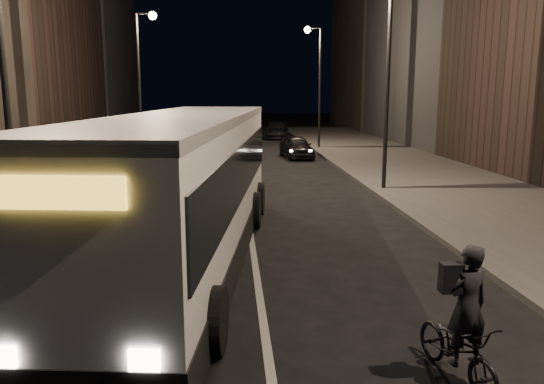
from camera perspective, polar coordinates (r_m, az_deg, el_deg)
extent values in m
plane|color=black|center=(9.52, -0.94, -13.92)|extent=(180.00, 180.00, 0.00)
cube|color=#373835|center=(24.68, 17.08, 1.20)|extent=(7.00, 70.00, 0.16)
cube|color=#373835|center=(24.32, -23.52, 0.64)|extent=(7.00, 70.00, 0.16)
cylinder|color=black|center=(21.53, 12.32, 11.01)|extent=(0.16, 0.16, 8.00)
cylinder|color=black|center=(37.14, 5.16, 11.00)|extent=(0.16, 0.16, 8.00)
cube|color=black|center=(37.31, 4.55, 17.17)|extent=(0.90, 0.08, 0.08)
sphere|color=#FFD18C|center=(37.23, 3.83, 17.04)|extent=(0.44, 0.44, 0.44)
cylinder|color=black|center=(13.62, -26.81, 10.41)|extent=(0.16, 0.16, 8.00)
cylinder|color=black|center=(31.06, -14.09, 10.79)|extent=(0.16, 0.16, 8.00)
cube|color=black|center=(31.27, -13.59, 18.17)|extent=(0.90, 0.08, 0.08)
sphere|color=#FFD18C|center=(31.19, -12.72, 18.03)|extent=(0.44, 0.44, 0.44)
cube|color=white|center=(12.51, -9.32, 0.18)|extent=(4.26, 13.05, 3.42)
cube|color=black|center=(12.43, -9.38, 2.36)|extent=(4.29, 12.64, 1.23)
cube|color=white|center=(12.32, -9.55, 7.77)|extent=(4.28, 13.05, 0.19)
cube|color=gold|center=(6.29, -21.83, -0.02)|extent=(1.50, 0.32, 0.37)
cylinder|color=black|center=(9.18, -23.50, -12.20)|extent=(0.51, 1.11, 1.07)
cylinder|color=black|center=(8.38, -6.42, -13.54)|extent=(0.51, 1.11, 1.07)
cylinder|color=black|center=(16.91, -10.77, -1.17)|extent=(0.51, 1.11, 1.07)
cylinder|color=black|center=(16.50, -1.71, -1.29)|extent=(0.51, 1.11, 1.07)
imported|color=black|center=(8.10, 19.31, -15.60)|extent=(0.97, 1.85, 0.92)
imported|color=black|center=(7.64, 20.25, -11.37)|extent=(0.69, 0.52, 1.68)
imported|color=black|center=(32.32, 2.64, 4.89)|extent=(2.00, 4.11, 1.35)
imported|color=#3A3A3C|center=(31.33, -10.07, 4.43)|extent=(1.72, 3.83, 1.22)
imported|color=black|center=(46.05, 0.51, 6.70)|extent=(2.59, 5.12, 1.42)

